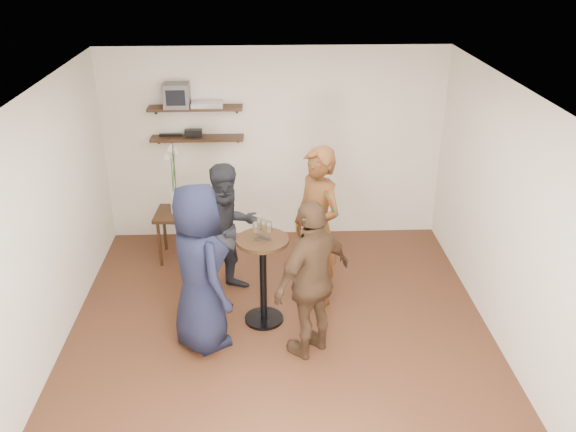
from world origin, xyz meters
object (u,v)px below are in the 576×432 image
object	(u,v)px
person_navy	(199,268)
crt_monitor	(177,95)
radio	(194,133)
drinks_table	(263,269)
person_dark	(229,231)
person_brown	(313,280)
person_plaid	(317,227)
dvd_deck	(207,104)
side_table	(177,220)

from	to	relation	value
person_navy	crt_monitor	bearing A→B (deg)	-20.10
radio	person_navy	bearing A→B (deg)	-84.08
crt_monitor	drinks_table	world-z (taller)	crt_monitor
radio	person_dark	size ratio (longest dim) A/B	0.14
radio	person_brown	world-z (taller)	person_brown
drinks_table	radio	bearing A→B (deg)	113.41
person_plaid	dvd_deck	bearing A→B (deg)	-175.77
crt_monitor	drinks_table	distance (m)	2.66
radio	side_table	distance (m)	1.14
radio	side_table	xyz separation A→B (m)	(-0.22, -0.54, -0.98)
radio	person_navy	size ratio (longest dim) A/B	0.12
person_plaid	person_brown	distance (m)	0.96
side_table	person_navy	xyz separation A→B (m)	(0.46, -1.85, 0.34)
crt_monitor	person_navy	xyz separation A→B (m)	(0.42, -2.39, -1.14)
crt_monitor	side_table	distance (m)	1.58
side_table	person_brown	world-z (taller)	person_brown
crt_monitor	person_brown	distance (m)	3.22
crt_monitor	side_table	bearing A→B (deg)	-94.31
dvd_deck	person_navy	size ratio (longest dim) A/B	0.23
crt_monitor	person_dark	distance (m)	1.98
side_table	drinks_table	distance (m)	1.84
drinks_table	person_dark	xyz separation A→B (m)	(-0.38, 0.62, 0.15)
crt_monitor	person_navy	size ratio (longest dim) A/B	0.18
drinks_table	person_dark	size ratio (longest dim) A/B	0.63
person_plaid	person_navy	size ratio (longest dim) A/B	1.05
side_table	person_dark	distance (m)	1.15
person_brown	person_dark	bearing A→B (deg)	-94.70
dvd_deck	side_table	size ratio (longest dim) A/B	0.62
side_table	drinks_table	xyz separation A→B (m)	(1.09, -1.48, 0.11)
person_plaid	person_dark	world-z (taller)	person_plaid
person_navy	person_brown	world-z (taller)	person_navy
crt_monitor	side_table	xyz separation A→B (m)	(-0.04, -0.54, -1.48)
person_brown	drinks_table	bearing A→B (deg)	-90.00
radio	crt_monitor	bearing A→B (deg)	180.00
person_dark	person_navy	bearing A→B (deg)	-135.90
person_navy	person_plaid	bearing A→B (deg)	-88.01
side_table	drinks_table	world-z (taller)	drinks_table
drinks_table	person_brown	bearing A→B (deg)	-48.64
crt_monitor	person_brown	xyz separation A→B (m)	(1.53, -2.57, -1.19)
dvd_deck	radio	world-z (taller)	dvd_deck
dvd_deck	person_dark	bearing A→B (deg)	-78.28
crt_monitor	person_navy	bearing A→B (deg)	-79.96
person_dark	person_brown	size ratio (longest dim) A/B	0.96
side_table	radio	bearing A→B (deg)	68.20
dvd_deck	drinks_table	world-z (taller)	dvd_deck
side_table	drinks_table	bearing A→B (deg)	-53.65
crt_monitor	radio	xyz separation A→B (m)	(0.18, 0.00, -0.50)
drinks_table	person_plaid	world-z (taller)	person_plaid
drinks_table	person_brown	world-z (taller)	person_brown
radio	person_dark	world-z (taller)	person_dark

